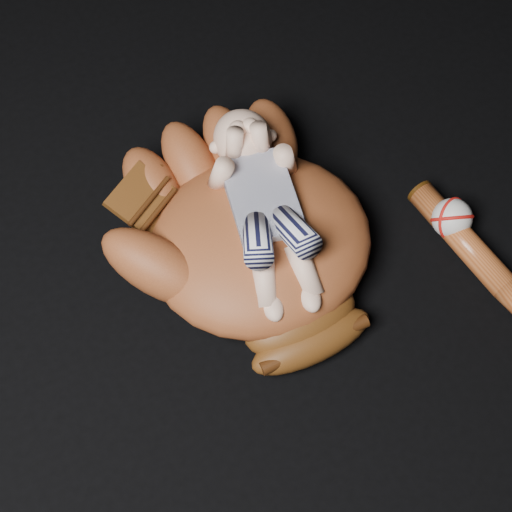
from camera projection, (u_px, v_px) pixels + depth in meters
baseball_glove at (260, 237)px, 1.23m from camera, size 0.47×0.53×0.16m
newborn_baby at (267, 211)px, 1.19m from camera, size 0.24×0.38×0.14m
baseball at (452, 218)px, 1.30m from camera, size 0.07×0.07×0.07m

